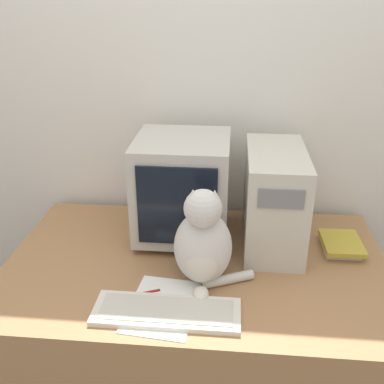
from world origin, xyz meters
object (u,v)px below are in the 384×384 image
object	(u,v)px
computer_tower	(274,199)
keyboard	(167,312)
cat	(203,243)
pen	(141,294)
crt_monitor	(183,187)
book_stack	(341,245)

from	to	relation	value
computer_tower	keyboard	distance (m)	0.62
cat	pen	bearing A→B (deg)	-155.31
crt_monitor	keyboard	size ratio (longest dim) A/B	0.89
keyboard	book_stack	world-z (taller)	book_stack
crt_monitor	cat	distance (m)	0.34
crt_monitor	keyboard	xyz separation A→B (m)	(0.00, -0.50, -0.20)
cat	pen	distance (m)	0.27
crt_monitor	pen	world-z (taller)	crt_monitor
pen	book_stack	bearing A→B (deg)	25.86
cat	keyboard	bearing A→B (deg)	-119.53
cat	computer_tower	bearing A→B (deg)	47.86
crt_monitor	keyboard	world-z (taller)	crt_monitor
book_stack	keyboard	bearing A→B (deg)	-144.78
crt_monitor	keyboard	bearing A→B (deg)	-89.53
keyboard	cat	size ratio (longest dim) A/B	1.28
keyboard	pen	bearing A→B (deg)	138.69
crt_monitor	pen	xyz separation A→B (m)	(-0.10, -0.41, -0.21)
crt_monitor	computer_tower	bearing A→B (deg)	-3.54
cat	book_stack	xyz separation A→B (m)	(0.52, 0.25, -0.13)
computer_tower	pen	bearing A→B (deg)	-139.52
keyboard	book_stack	bearing A→B (deg)	35.22
book_stack	pen	world-z (taller)	book_stack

